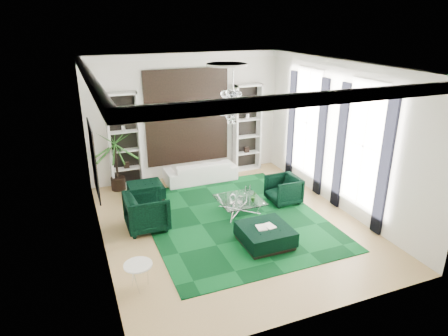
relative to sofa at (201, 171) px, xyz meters
name	(u,v)px	position (x,y,z in m)	size (l,w,h in m)	color
floor	(231,224)	(-0.19, -2.88, -0.33)	(6.00, 7.00, 0.02)	tan
ceiling	(232,64)	(-0.19, -2.88, 3.49)	(6.00, 7.00, 0.02)	white
wall_back	(187,117)	(-0.19, 0.63, 1.58)	(6.00, 0.02, 3.80)	silver
wall_front	(322,216)	(-0.19, -6.39, 1.58)	(6.00, 0.02, 3.80)	silver
wall_left	(95,167)	(-3.20, -2.88, 1.58)	(0.02, 7.00, 3.80)	silver
wall_right	(340,136)	(2.82, -2.88, 1.58)	(0.02, 7.00, 3.80)	silver
crown_molding	(232,69)	(-0.19, -2.88, 3.38)	(6.00, 7.00, 0.18)	white
ceiling_medallion	(227,65)	(-0.19, -2.58, 3.45)	(0.90, 0.90, 0.05)	white
tapestry	(187,117)	(-0.19, 0.58, 1.58)	(2.50, 0.06, 2.80)	black
shelving_left	(124,141)	(-2.14, 0.43, 1.08)	(0.90, 0.38, 2.80)	white
shelving_right	(247,128)	(1.76, 0.43, 1.08)	(0.90, 0.38, 2.80)	white
painting	(94,160)	(-3.16, -2.28, 1.53)	(0.04, 1.30, 1.60)	black
window_near	(363,146)	(2.80, -3.78, 1.58)	(0.03, 1.10, 2.90)	white
curtain_near_a	(385,167)	(2.76, -4.56, 1.33)	(0.07, 0.30, 3.25)	black
curtain_near_b	(340,147)	(2.76, -3.00, 1.33)	(0.07, 0.30, 3.25)	black
window_far	(307,123)	(2.80, -1.38, 1.58)	(0.03, 1.10, 2.90)	white
curtain_far_a	(321,138)	(2.76, -2.16, 1.33)	(0.07, 0.30, 3.25)	black
curtain_far_b	(291,125)	(2.76, -0.60, 1.33)	(0.07, 0.30, 3.25)	black
rug	(234,218)	(-0.03, -2.67, -0.31)	(4.20, 5.00, 0.02)	black
sofa	(201,171)	(0.00, 0.00, 0.00)	(2.17, 0.85, 0.63)	white
armchair_left	(147,211)	(-2.13, -2.34, 0.13)	(0.95, 0.98, 0.89)	black
armchair_right	(283,190)	(1.59, -2.29, 0.05)	(0.79, 0.82, 0.74)	black
coffee_table	(240,206)	(0.24, -2.42, -0.13)	(1.10, 1.10, 0.38)	white
ottoman_side	(146,191)	(-1.82, -0.64, -0.11)	(0.91, 0.91, 0.41)	black
ottoman_front	(265,236)	(0.13, -4.03, -0.10)	(1.07, 1.07, 0.43)	black
book	(265,227)	(0.13, -4.03, 0.13)	(0.42, 0.28, 0.03)	white
side_table	(139,277)	(-2.74, -4.54, -0.06)	(0.53, 0.53, 0.51)	white
palm	(115,153)	(-2.45, 0.27, 0.81)	(1.41, 1.41, 2.26)	#286221
chandelier	(233,107)	(-0.11, -2.73, 2.53)	(0.89, 0.89, 0.80)	white
table_plant	(253,196)	(0.51, -2.65, 0.19)	(0.15, 0.12, 0.26)	#286221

